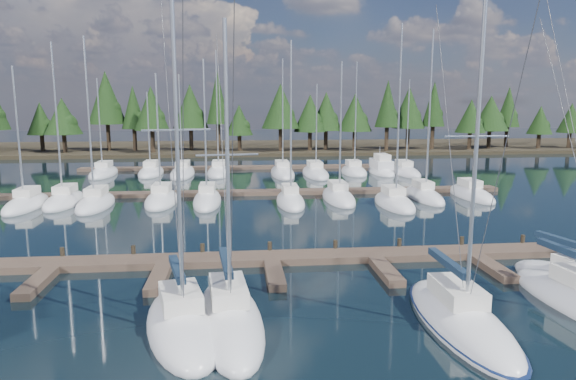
{
  "coord_description": "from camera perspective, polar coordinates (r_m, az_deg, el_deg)",
  "views": [
    {
      "loc": [
        -1.89,
        -10.69,
        9.19
      ],
      "look_at": [
        1.4,
        22.0,
        3.52
      ],
      "focal_mm": 32.0,
      "sensor_mm": 36.0,
      "label": 1
    }
  ],
  "objects": [
    {
      "name": "main_dock",
      "position": [
        29.52,
        -1.82,
        -7.94
      ],
      "size": [
        44.0,
        6.13,
        0.9
      ],
      "color": "#4F3E31",
      "rests_on": "ground"
    },
    {
      "name": "back_docks",
      "position": [
        60.97,
        -3.92,
        1.29
      ],
      "size": [
        50.0,
        21.8,
        0.4
      ],
      "color": "#4F3E31",
      "rests_on": "ground"
    },
    {
      "name": "tree_line",
      "position": [
        90.93,
        -6.65,
        8.62
      ],
      "size": [
        187.36,
        12.16,
        13.9
      ],
      "color": "black",
      "rests_on": "far_shore"
    },
    {
      "name": "far_shore",
      "position": [
        101.1,
        -4.68,
        4.72
      ],
      "size": [
        220.0,
        30.0,
        0.6
      ],
      "primitive_type": "cube",
      "color": "black",
      "rests_on": "ground"
    },
    {
      "name": "front_sailboat_2",
      "position": [
        21.82,
        -11.64,
        -14.46
      ],
      "size": [
        4.47,
        8.17,
        14.82
      ],
      "color": "silver",
      "rests_on": "ground"
    },
    {
      "name": "front_sailboat_4",
      "position": [
        23.05,
        18.58,
        -13.48
      ],
      "size": [
        2.93,
        9.4,
        14.33
      ],
      "color": "silver",
      "rests_on": "ground"
    },
    {
      "name": "front_sailboat_3",
      "position": [
        22.14,
        -6.51,
        -13.99
      ],
      "size": [
        3.52,
        9.23,
        13.03
      ],
      "color": "silver",
      "rests_on": "ground"
    },
    {
      "name": "back_sailboat_rows",
      "position": [
        56.53,
        -4.31,
        0.69
      ],
      "size": [
        43.81,
        31.37,
        16.46
      ],
      "color": "silver",
      "rests_on": "ground"
    },
    {
      "name": "motor_yacht_right",
      "position": [
        67.88,
        10.3,
        2.25
      ],
      "size": [
        2.82,
        8.33,
        4.15
      ],
      "color": "silver",
      "rests_on": "ground"
    },
    {
      "name": "ground",
      "position": [
        41.76,
        -3.02,
        -2.93
      ],
      "size": [
        260.0,
        260.0,
        0.0
      ],
      "primitive_type": "plane",
      "color": "black",
      "rests_on": "ground"
    }
  ]
}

